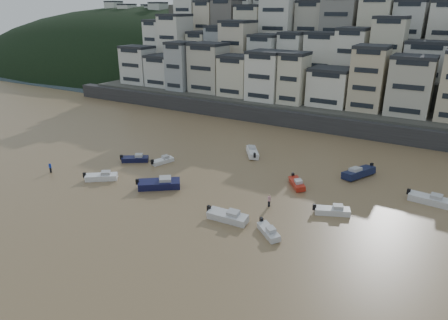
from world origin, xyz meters
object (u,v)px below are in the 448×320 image
Objects in this scene: boat_h at (252,151)px; boat_i at (359,171)px; boat_e at (297,182)px; boat_k at (135,158)px; boat_d at (332,209)px; boat_c at (159,183)px; person_pink at (269,201)px; boat_g at (430,198)px; boat_b at (269,230)px; person_blue at (50,167)px; boat_f at (163,160)px; boat_j at (101,176)px; boat_a at (228,215)px.

boat_h is 0.86× the size of boat_i.
boat_e is 0.97× the size of boat_k.
boat_h is at bearing 119.83° from boat_d.
boat_c is 1.01× the size of boat_i.
person_pink is (-7.87, -16.51, -0.03)m from boat_i.
boat_g reaches higher than boat_e.
person_pink is (-0.88, -7.94, 0.22)m from boat_e.
boat_b is 23.62m from boat_i.
boat_g is (34.66, 15.04, -0.13)m from boat_c.
person_pink is at bearing 11.62° from person_blue.
boat_f is at bearing 43.98° from person_blue.
boat_h reaches higher than boat_b.
boat_e is 23.41m from boat_f.
boat_e is (-7.03, 5.70, -0.01)m from boat_d.
person_pink is (-2.99, 6.60, 0.27)m from boat_b.
boat_h is 26.47m from boat_j.
boat_g is at bearing -62.04° from boat_f.
boat_b is at bearing -47.72° from boat_c.
boat_d is at bearing 101.07° from boat_b.
boat_a is at bearing -164.77° from boat_d.
boat_i is (-0.04, 14.27, 0.24)m from boat_d.
boat_k is at bearing -164.16° from boat_g.
boat_c reaches higher than boat_f.
boat_d is 2.80× the size of person_blue.
person_pink is at bearing -43.44° from boat_e.
person_blue is at bearing 155.24° from boat_c.
person_blue reaches higher than boat_e.
boat_j is at bearing -32.33° from boat_i.
boat_j is at bearing -168.67° from person_pink.
boat_e is 17.93m from boat_g.
boat_h is at bearing 107.13° from boat_a.
boat_c is 16.59m from person_pink.
boat_e is 11.06m from boat_i.
boat_g is at bearing 38.20° from boat_a.
boat_c is at bearing -24.48° from boat_j.
boat_e is 39.28m from person_blue.
boat_d is 0.85× the size of boat_g.
boat_c reaches higher than boat_j.
boat_f is (-19.56, 11.43, -0.19)m from boat_a.
boat_f is at bearing 147.24° from boat_a.
boat_g is 57.04m from person_blue.
boat_h is 1.09× the size of boat_j.
boat_g reaches higher than boat_b.
boat_j is (-23.17, 0.97, -0.06)m from boat_a.
boat_i is (10.68, 22.69, 0.12)m from boat_a.
boat_k reaches higher than boat_e.
boat_f is at bearing 151.41° from boat_d.
boat_a is 1.33× the size of boat_f.
boat_f is 4.92m from boat_k.
boat_a is 3.28× the size of person_blue.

